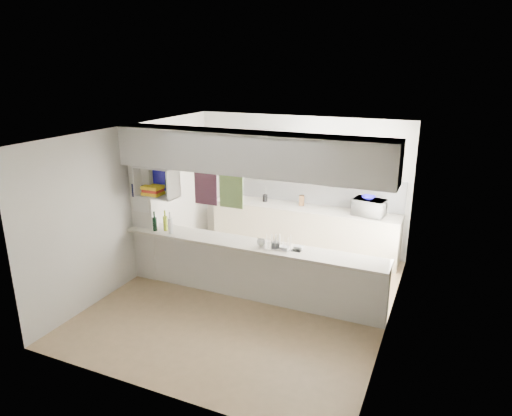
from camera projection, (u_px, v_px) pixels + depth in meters
The scene contains 16 objects.
floor at pixel (249, 297), 7.18m from camera, with size 4.80×4.80×0.00m, color #9B805A.
ceiling at pixel (248, 132), 6.40m from camera, with size 4.80×4.80×0.00m, color white.
wall_back at pixel (300, 183), 8.89m from camera, with size 4.20×4.20×0.00m, color silver.
wall_left at pixel (134, 203), 7.59m from camera, with size 4.80×4.80×0.00m, color silver.
wall_right at pixel (394, 240), 5.98m from camera, with size 4.80×4.80×0.00m, color silver.
servery_partition at pixel (238, 195), 6.75m from camera, with size 4.20×0.50×2.60m.
cubby_shelf at pixel (157, 183), 7.21m from camera, with size 0.65×0.35×0.50m.
kitchen_run at pixel (303, 211), 8.74m from camera, with size 3.60×0.63×2.24m.
microwave at pixel (369, 207), 8.14m from camera, with size 0.55×0.37×0.30m, color white.
bowl at pixel (369, 198), 8.08m from camera, with size 0.24×0.24×0.06m, color #120D99.
dish_rack at pixel (278, 242), 6.73m from camera, with size 0.45×0.39×0.21m.
cup at pixel (261, 242), 6.76m from camera, with size 0.13×0.13×0.10m, color white.
wine_bottles at pixel (164, 224), 7.35m from camera, with size 0.37×0.15×0.36m.
plastic_tubs at pixel (284, 246), 6.71m from camera, with size 0.50×0.21×0.06m.
utensil_jar at pixel (265, 198), 9.00m from camera, with size 0.10×0.10×0.13m, color black.
knife_block at pixel (302, 201), 8.74m from camera, with size 0.10×0.08×0.20m, color #55371D.
Camera 1 is at (2.68, -5.85, 3.49)m, focal length 32.00 mm.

